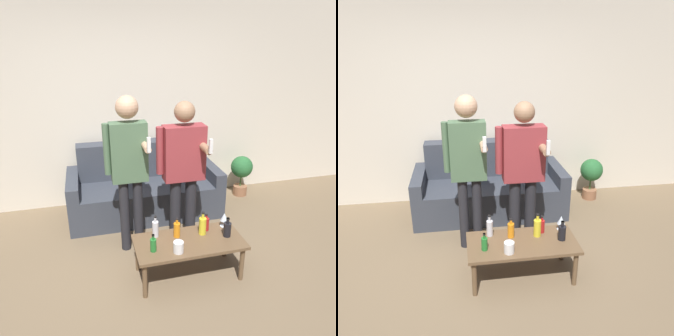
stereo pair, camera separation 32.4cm
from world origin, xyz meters
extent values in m
plane|color=#756047|center=(0.00, 0.00, 0.00)|extent=(16.00, 16.00, 0.00)
cube|color=beige|center=(0.00, 2.19, 1.35)|extent=(8.00, 0.06, 2.70)
cube|color=#383D47|center=(0.15, 1.57, 0.21)|extent=(1.63, 0.59, 0.43)
cube|color=#383D47|center=(0.15, 1.97, 0.45)|extent=(1.63, 0.23, 0.90)
cube|color=#383D47|center=(-0.73, 1.68, 0.30)|extent=(0.14, 0.81, 0.60)
cube|color=#383D47|center=(1.04, 1.68, 0.30)|extent=(0.14, 0.81, 0.60)
cube|color=brown|center=(0.32, 0.36, 0.37)|extent=(1.02, 0.49, 0.03)
cylinder|color=brown|center=(-0.14, 0.17, 0.18)|extent=(0.04, 0.04, 0.35)
cylinder|color=brown|center=(0.78, 0.17, 0.18)|extent=(0.04, 0.04, 0.35)
cylinder|color=brown|center=(-0.14, 0.55, 0.18)|extent=(0.04, 0.04, 0.35)
cylinder|color=brown|center=(0.78, 0.55, 0.18)|extent=(0.04, 0.04, 0.35)
cylinder|color=#B21E1E|center=(0.54, 0.50, 0.45)|extent=(0.06, 0.06, 0.13)
cylinder|color=#B21E1E|center=(0.54, 0.50, 0.54)|extent=(0.02, 0.02, 0.05)
cylinder|color=black|center=(0.54, 0.50, 0.56)|extent=(0.02, 0.02, 0.01)
cylinder|color=yellow|center=(0.48, 0.44, 0.47)|extent=(0.07, 0.07, 0.17)
cylinder|color=yellow|center=(0.48, 0.44, 0.59)|extent=(0.03, 0.03, 0.07)
cylinder|color=black|center=(0.48, 0.44, 0.61)|extent=(0.03, 0.03, 0.01)
cylinder|color=orange|center=(0.23, 0.46, 0.46)|extent=(0.06, 0.06, 0.14)
cylinder|color=orange|center=(0.23, 0.46, 0.55)|extent=(0.02, 0.02, 0.06)
cylinder|color=black|center=(0.23, 0.46, 0.58)|extent=(0.03, 0.03, 0.01)
cylinder|color=black|center=(0.70, 0.35, 0.45)|extent=(0.07, 0.07, 0.14)
cylinder|color=black|center=(0.70, 0.35, 0.55)|extent=(0.03, 0.03, 0.05)
cylinder|color=black|center=(0.70, 0.35, 0.57)|extent=(0.03, 0.03, 0.01)
cylinder|color=silver|center=(0.04, 0.51, 0.46)|extent=(0.06, 0.06, 0.16)
cylinder|color=silver|center=(0.04, 0.51, 0.57)|extent=(0.02, 0.02, 0.06)
cylinder|color=black|center=(0.04, 0.51, 0.60)|extent=(0.03, 0.03, 0.01)
cylinder|color=#23752D|center=(-0.03, 0.29, 0.44)|extent=(0.06, 0.06, 0.12)
cylinder|color=#23752D|center=(-0.03, 0.29, 0.53)|extent=(0.02, 0.02, 0.05)
cylinder|color=black|center=(-0.03, 0.29, 0.55)|extent=(0.02, 0.02, 0.01)
cylinder|color=silver|center=(0.74, 0.52, 0.39)|extent=(0.08, 0.08, 0.01)
cylinder|color=silver|center=(0.74, 0.52, 0.42)|extent=(0.01, 0.01, 0.06)
cone|color=silver|center=(0.74, 0.52, 0.49)|extent=(0.08, 0.08, 0.08)
cylinder|color=white|center=(0.18, 0.22, 0.44)|extent=(0.09, 0.09, 0.10)
cylinder|color=#232328|center=(-0.20, 0.95, 0.40)|extent=(0.10, 0.10, 0.80)
cylinder|color=#232328|center=(-0.05, 0.95, 0.40)|extent=(0.10, 0.10, 0.80)
cube|color=#4C6B4C|center=(-0.13, 0.95, 1.10)|extent=(0.36, 0.16, 0.60)
sphere|color=tan|center=(-0.13, 0.95, 1.55)|extent=(0.22, 0.22, 0.22)
cylinder|color=#4C6B4C|center=(-0.34, 0.95, 1.15)|extent=(0.07, 0.07, 0.51)
cylinder|color=tan|center=(0.02, 0.82, 1.19)|extent=(0.07, 0.26, 0.07)
cube|color=white|center=(0.02, 0.66, 1.25)|extent=(0.03, 0.03, 0.14)
cylinder|color=#232328|center=(0.35, 0.93, 0.38)|extent=(0.12, 0.12, 0.77)
cylinder|color=#232328|center=(0.52, 0.93, 0.38)|extent=(0.12, 0.12, 0.77)
cube|color=#933338|center=(0.44, 0.93, 1.06)|extent=(0.43, 0.19, 0.58)
sphere|color=#9E7556|center=(0.44, 0.93, 1.48)|extent=(0.21, 0.21, 0.21)
cylinder|color=#933338|center=(0.18, 0.93, 1.10)|extent=(0.08, 0.08, 0.49)
cylinder|color=#9E7556|center=(0.61, 0.80, 1.14)|extent=(0.08, 0.27, 0.08)
cube|color=white|center=(0.61, 0.63, 1.20)|extent=(0.03, 0.03, 0.14)
cylinder|color=#936042|center=(1.61, 1.87, 0.07)|extent=(0.20, 0.20, 0.14)
cylinder|color=#476B38|center=(1.61, 1.87, 0.23)|extent=(0.02, 0.02, 0.19)
sphere|color=#286633|center=(1.61, 1.87, 0.44)|extent=(0.31, 0.31, 0.31)
camera|label=1|loc=(-0.52, -2.11, 2.13)|focal=35.00mm
camera|label=2|loc=(-0.21, -2.17, 2.13)|focal=35.00mm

